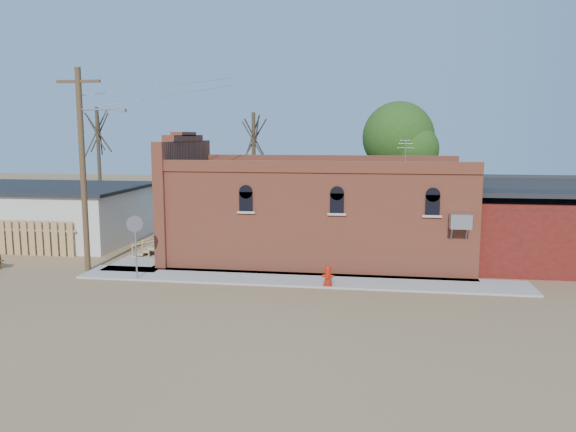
# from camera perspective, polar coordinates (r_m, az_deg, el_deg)

# --- Properties ---
(ground) EXTENTS (120.00, 120.00, 0.00)m
(ground) POSITION_cam_1_polar(r_m,az_deg,el_deg) (23.26, -2.87, -6.99)
(ground) COLOR brown
(ground) RESTS_ON ground
(sidewalk_south) EXTENTS (19.00, 2.20, 0.08)m
(sidewalk_south) POSITION_cam_1_polar(r_m,az_deg,el_deg) (23.87, 1.11, -6.48)
(sidewalk_south) COLOR #9E9991
(sidewalk_south) RESTS_ON ground
(sidewalk_west) EXTENTS (2.60, 10.00, 0.08)m
(sidewalk_west) POSITION_cam_1_polar(r_m,az_deg,el_deg) (30.61, -12.25, -3.37)
(sidewalk_west) COLOR #9E9991
(sidewalk_west) RESTS_ON ground
(brick_bar) EXTENTS (16.40, 7.97, 6.30)m
(brick_bar) POSITION_cam_1_polar(r_m,az_deg,el_deg) (27.89, 2.66, 0.47)
(brick_bar) COLOR #C3593B
(brick_bar) RESTS_ON ground
(red_shed) EXTENTS (5.40, 6.40, 4.30)m
(red_shed) POSITION_cam_1_polar(r_m,az_deg,el_deg) (28.62, 22.69, -0.10)
(red_shed) COLOR #580F12
(red_shed) RESTS_ON ground
(wood_fence) EXTENTS (5.20, 0.10, 1.80)m
(wood_fence) POSITION_cam_1_polar(r_m,az_deg,el_deg) (31.49, -24.88, -2.04)
(wood_fence) COLOR #AA8A4D
(wood_fence) RESTS_ON ground
(utility_pole) EXTENTS (3.12, 0.26, 9.00)m
(utility_pole) POSITION_cam_1_polar(r_m,az_deg,el_deg) (26.45, -20.04, 4.86)
(utility_pole) COLOR #45291B
(utility_pole) RESTS_ON ground
(tree_bare_near) EXTENTS (2.80, 2.80, 7.65)m
(tree_bare_near) POSITION_cam_1_polar(r_m,az_deg,el_deg) (35.78, -3.51, 8.01)
(tree_bare_near) COLOR #453627
(tree_bare_near) RESTS_ON ground
(tree_bare_far) EXTENTS (2.80, 2.80, 8.16)m
(tree_bare_far) POSITION_cam_1_polar(r_m,az_deg,el_deg) (40.47, -18.78, 8.18)
(tree_bare_far) COLOR #453627
(tree_bare_far) RESTS_ON ground
(tree_leafy) EXTENTS (4.40, 4.40, 8.15)m
(tree_leafy) POSITION_cam_1_polar(r_m,az_deg,el_deg) (35.52, 11.15, 7.82)
(tree_leafy) COLOR #453627
(tree_leafy) RESTS_ON ground
(fire_hydrant) EXTENTS (0.47, 0.44, 0.84)m
(fire_hydrant) POSITION_cam_1_polar(r_m,az_deg,el_deg) (22.76, 4.07, -6.06)
(fire_hydrant) COLOR #B21B0A
(fire_hydrant) RESTS_ON sidewalk_south
(stop_sign) EXTENTS (0.64, 0.47, 2.70)m
(stop_sign) POSITION_cam_1_polar(r_m,az_deg,el_deg) (24.41, -15.26, -1.37)
(stop_sign) COLOR gray
(stop_sign) RESTS_ON sidewalk_south
(trash_barrel) EXTENTS (0.53, 0.53, 0.71)m
(trash_barrel) POSITION_cam_1_polar(r_m,az_deg,el_deg) (28.07, -12.04, -3.60)
(trash_barrel) COLOR navy
(trash_barrel) RESTS_ON sidewalk_west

